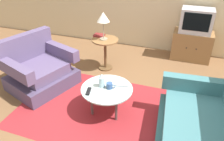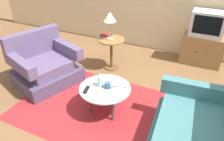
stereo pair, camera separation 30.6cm
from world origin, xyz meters
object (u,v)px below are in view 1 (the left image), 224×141
at_px(tv_stand, 191,45).
at_px(mug, 110,86).
at_px(coffee_table, 107,90).
at_px(armchair, 39,70).
at_px(television, 196,21).
at_px(tv_remote_silver, 122,85).
at_px(table_lamp, 103,18).
at_px(side_table, 105,48).
at_px(vase, 102,81).
at_px(book, 99,35).
at_px(tv_remote_dark, 89,91).

bearing_deg(tv_stand, mug, -115.39).
height_order(coffee_table, tv_stand, tv_stand).
bearing_deg(armchair, television, 147.59).
distance_m(television, tv_remote_silver, 2.25).
xyz_separation_m(tv_stand, television, (-0.00, -0.01, 0.53)).
bearing_deg(coffee_table, mug, 21.39).
bearing_deg(table_lamp, side_table, 28.40).
distance_m(coffee_table, vase, 0.16).
bearing_deg(television, tv_stand, 90.00).
bearing_deg(mug, book, 117.82).
relative_size(vase, book, 1.06).
bearing_deg(coffee_table, book, 116.23).
bearing_deg(tv_stand, book, -152.68).
bearing_deg(television, tv_remote_silver, -113.24).
distance_m(coffee_table, side_table, 1.27).
distance_m(coffee_table, tv_stand, 2.41).
height_order(television, book, television).
xyz_separation_m(side_table, vase, (0.39, -1.16, 0.07)).
height_order(armchair, book, armchair).
distance_m(side_table, tv_stand, 1.82).
bearing_deg(armchair, tv_stand, 147.73).
xyz_separation_m(tv_stand, book, (-1.69, -0.87, 0.33)).
distance_m(coffee_table, television, 2.44).
distance_m(side_table, mug, 1.27).
relative_size(table_lamp, tv_remote_dark, 2.89).
relative_size(coffee_table, television, 1.20).
height_order(armchair, mug, armchair).
height_order(coffee_table, vase, vase).
relative_size(side_table, mug, 4.65).
xyz_separation_m(table_lamp, vase, (0.42, -1.15, -0.50)).
relative_size(side_table, book, 3.14).
bearing_deg(tv_remote_silver, side_table, -70.72).
distance_m(side_table, tv_remote_silver, 1.25).
height_order(coffee_table, side_table, side_table).
bearing_deg(tv_remote_dark, armchair, 55.89).
bearing_deg(vase, television, 61.95).
bearing_deg(armchair, book, 165.53).
relative_size(coffee_table, tv_stand, 0.93).
height_order(table_lamp, book, table_lamp).
xyz_separation_m(armchair, mug, (1.35, -0.25, 0.16)).
bearing_deg(book, side_table, -34.12).
xyz_separation_m(coffee_table, book, (-0.64, 1.29, 0.25)).
xyz_separation_m(tv_stand, table_lamp, (-1.55, -0.99, 0.71)).
relative_size(armchair, television, 2.02).
bearing_deg(table_lamp, coffee_table, -67.00).
distance_m(television, mug, 2.40).
bearing_deg(armchair, mug, 98.48).
bearing_deg(mug, television, 64.51).
bearing_deg(vase, side_table, 108.73).
relative_size(armchair, book, 6.28).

